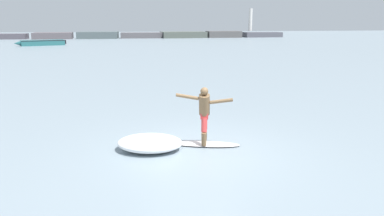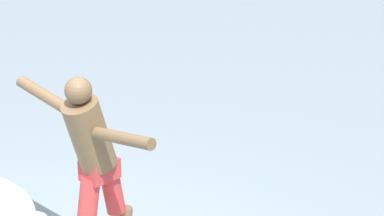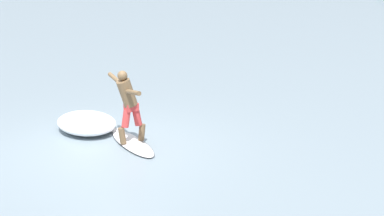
% 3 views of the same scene
% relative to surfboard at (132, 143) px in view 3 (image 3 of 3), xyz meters
% --- Properties ---
extents(ground_plane, '(200.00, 200.00, 0.00)m').
position_rel_surfboard_xyz_m(ground_plane, '(-0.21, -0.44, -0.03)').
color(ground_plane, gray).
extents(surfboard, '(2.09, 1.04, 0.20)m').
position_rel_surfboard_xyz_m(surfboard, '(0.00, 0.00, 0.00)').
color(surfboard, white).
rests_on(surfboard, ground).
extents(surfer, '(1.45, 0.69, 1.54)m').
position_rel_surfboard_xyz_m(surfer, '(0.02, -0.07, 0.92)').
color(surfer, brown).
rests_on(surfer, surfboard).
extents(wave_foam_at_tail, '(1.92, 1.60, 0.38)m').
position_rel_surfboard_xyz_m(wave_foam_at_tail, '(-1.42, -0.15, 0.16)').
color(wave_foam_at_tail, white).
rests_on(wave_foam_at_tail, ground).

